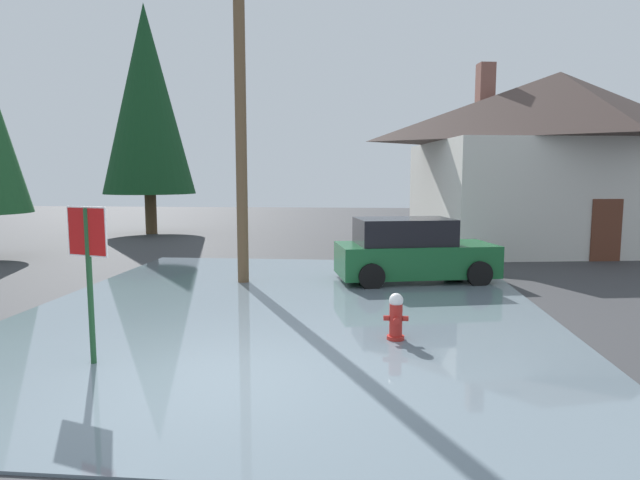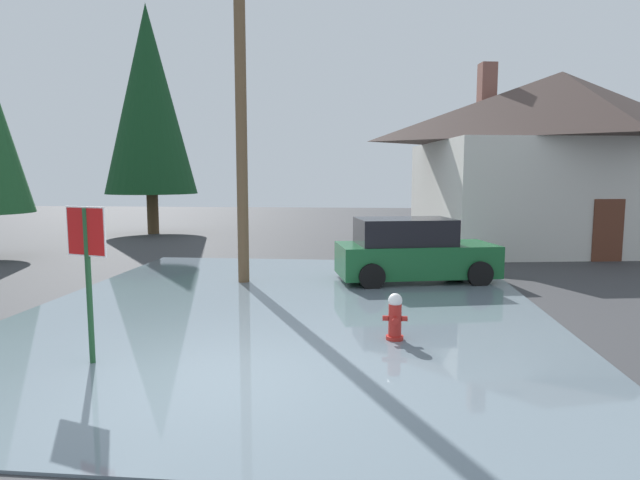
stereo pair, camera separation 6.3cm
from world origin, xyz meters
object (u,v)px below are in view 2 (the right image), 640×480
(fire_hydrant, at_px, (395,318))
(utility_pole, at_px, (241,96))
(stop_sign_near, at_px, (87,253))
(pine_tree_tall_left, at_px, (149,100))
(parked_car, at_px, (413,252))
(house, at_px, (558,158))

(fire_hydrant, relative_size, utility_pole, 0.09)
(stop_sign_near, relative_size, fire_hydrant, 2.83)
(stop_sign_near, distance_m, pine_tree_tall_left, 19.13)
(parked_car, bearing_deg, pine_tree_tall_left, 136.85)
(utility_pole, relative_size, parked_car, 2.10)
(pine_tree_tall_left, bearing_deg, fire_hydrant, -55.90)
(stop_sign_near, relative_size, parked_car, 0.54)
(utility_pole, bearing_deg, house, 37.79)
(fire_hydrant, bearing_deg, utility_pole, 128.56)
(parked_car, height_order, pine_tree_tall_left, pine_tree_tall_left)
(fire_hydrant, height_order, parked_car, parked_car)
(utility_pole, xyz_separation_m, house, (10.21, 7.92, -1.26))
(parked_car, relative_size, pine_tree_tall_left, 0.40)
(fire_hydrant, relative_size, house, 0.07)
(house, bearing_deg, stop_sign_near, -128.09)
(stop_sign_near, distance_m, utility_pole, 6.85)
(house, height_order, pine_tree_tall_left, pine_tree_tall_left)
(utility_pole, height_order, house, utility_pole)
(parked_car, distance_m, pine_tree_tall_left, 16.60)
(pine_tree_tall_left, bearing_deg, house, -11.19)
(utility_pole, xyz_separation_m, pine_tree_tall_left, (-7.14, 11.35, 1.56))
(stop_sign_near, distance_m, parked_car, 8.46)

